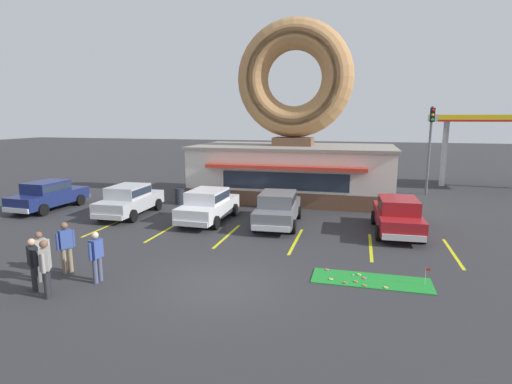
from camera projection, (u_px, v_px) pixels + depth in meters
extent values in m
plane|color=#2D2D30|center=(219.00, 285.00, 12.22)|extent=(160.00, 160.00, 0.00)
cube|color=brown|center=(292.00, 191.00, 25.48)|extent=(12.00, 6.00, 0.90)
cube|color=silver|center=(293.00, 166.00, 25.19)|extent=(12.00, 6.00, 2.30)
cube|color=gray|center=(293.00, 147.00, 24.96)|extent=(12.30, 6.30, 0.16)
cube|color=red|center=(283.00, 168.00, 21.99)|extent=(9.00, 0.60, 0.20)
cube|color=#232D3D|center=(284.00, 181.00, 22.41)|extent=(7.20, 0.03, 1.00)
cube|color=brown|center=(293.00, 141.00, 24.90)|extent=(2.40, 1.80, 0.50)
torus|color=#B27F4C|center=(294.00, 79.00, 24.21)|extent=(7.10, 1.90, 7.10)
torus|color=tan|center=(293.00, 78.00, 23.81)|extent=(6.25, 1.05, 6.24)
cube|color=#1E842D|center=(371.00, 281.00, 12.51)|extent=(3.66, 1.24, 0.03)
torus|color=#E5C666|center=(331.00, 279.00, 12.54)|extent=(0.13, 0.13, 0.04)
torus|color=#E5C666|center=(359.00, 275.00, 12.90)|extent=(0.13, 0.13, 0.04)
torus|color=#A5724C|center=(365.00, 285.00, 12.07)|extent=(0.13, 0.13, 0.04)
torus|color=#A5724C|center=(356.00, 281.00, 12.37)|extent=(0.13, 0.13, 0.04)
torus|color=#D8667F|center=(327.00, 270.00, 13.34)|extent=(0.13, 0.13, 0.04)
torus|color=#A5724C|center=(345.00, 283.00, 12.27)|extent=(0.13, 0.13, 0.04)
torus|color=#E5C666|center=(386.00, 287.00, 11.92)|extent=(0.13, 0.13, 0.04)
torus|color=#D8667F|center=(365.00, 278.00, 12.62)|extent=(0.13, 0.13, 0.04)
sphere|color=white|center=(353.00, 275.00, 12.86)|extent=(0.04, 0.04, 0.04)
cylinder|color=silver|center=(425.00, 276.00, 12.11)|extent=(0.01, 0.01, 0.55)
cube|color=red|center=(428.00, 269.00, 12.05)|extent=(0.12, 0.01, 0.08)
cube|color=navy|center=(49.00, 198.00, 22.30)|extent=(1.96, 4.48, 0.68)
cube|color=navy|center=(46.00, 187.00, 22.04)|extent=(1.66, 2.17, 0.60)
cube|color=#232D3D|center=(46.00, 187.00, 22.04)|extent=(1.68, 2.09, 0.36)
cube|color=silver|center=(78.00, 195.00, 24.44)|extent=(1.67, 0.18, 0.24)
cube|color=silver|center=(15.00, 211.00, 20.25)|extent=(1.67, 0.18, 0.24)
cylinder|color=black|center=(56.00, 198.00, 23.90)|extent=(0.25, 0.65, 0.64)
cylinder|color=black|center=(80.00, 200.00, 23.39)|extent=(0.25, 0.65, 0.64)
cylinder|color=black|center=(17.00, 208.00, 21.33)|extent=(0.25, 0.65, 0.64)
cylinder|color=black|center=(43.00, 210.00, 20.82)|extent=(0.25, 0.65, 0.64)
cube|color=maroon|center=(397.00, 218.00, 17.69)|extent=(1.94, 4.47, 0.68)
cube|color=maroon|center=(398.00, 205.00, 17.43)|extent=(1.64, 2.16, 0.60)
cube|color=#232D3D|center=(399.00, 205.00, 17.43)|extent=(1.66, 2.08, 0.36)
cube|color=silver|center=(391.00, 212.00, 19.88)|extent=(1.67, 0.17, 0.24)
cube|color=silver|center=(404.00, 238.00, 15.59)|extent=(1.67, 0.17, 0.24)
cylinder|color=black|center=(374.00, 217.00, 19.25)|extent=(0.25, 0.65, 0.64)
cylinder|color=black|center=(412.00, 219.00, 18.88)|extent=(0.25, 0.65, 0.64)
cylinder|color=black|center=(379.00, 233.00, 16.63)|extent=(0.25, 0.65, 0.64)
cylinder|color=black|center=(424.00, 236.00, 16.26)|extent=(0.25, 0.65, 0.64)
cube|color=silver|center=(209.00, 208.00, 19.73)|extent=(1.82, 4.42, 0.68)
cube|color=silver|center=(207.00, 196.00, 19.47)|extent=(1.59, 2.12, 0.60)
cube|color=#232D3D|center=(207.00, 195.00, 19.47)|extent=(1.61, 2.04, 0.36)
cube|color=silver|center=(224.00, 204.00, 21.89)|extent=(1.67, 0.12, 0.24)
cube|color=silver|center=(190.00, 224.00, 17.66)|extent=(1.67, 0.12, 0.24)
cylinder|color=black|center=(203.00, 208.00, 21.31)|extent=(0.23, 0.64, 0.64)
cylinder|color=black|center=(234.00, 210.00, 20.86)|extent=(0.23, 0.64, 0.64)
cylinder|color=black|center=(181.00, 220.00, 18.73)|extent=(0.23, 0.64, 0.64)
cylinder|color=black|center=(216.00, 223.00, 18.27)|extent=(0.23, 0.64, 0.64)
cube|color=#B2B5BA|center=(130.00, 203.00, 20.96)|extent=(1.92, 4.46, 0.68)
cube|color=#B2B5BA|center=(128.00, 191.00, 20.70)|extent=(1.64, 2.16, 0.60)
cube|color=#232D3D|center=(128.00, 191.00, 20.70)|extent=(1.66, 2.07, 0.36)
cube|color=silver|center=(150.00, 199.00, 23.15)|extent=(1.67, 0.16, 0.24)
cube|color=silver|center=(106.00, 217.00, 18.86)|extent=(1.67, 0.16, 0.24)
cylinder|color=black|center=(129.00, 203.00, 22.52)|extent=(0.24, 0.65, 0.64)
cylinder|color=black|center=(158.00, 204.00, 22.15)|extent=(0.24, 0.65, 0.64)
cylinder|color=black|center=(101.00, 214.00, 19.90)|extent=(0.24, 0.65, 0.64)
cylinder|color=black|center=(133.00, 216.00, 19.53)|extent=(0.24, 0.65, 0.64)
cube|color=slate|center=(278.00, 211.00, 19.03)|extent=(2.02, 4.50, 0.68)
cube|color=slate|center=(278.00, 199.00, 18.77)|extent=(1.68, 2.19, 0.60)
cube|color=#232D3D|center=(278.00, 198.00, 18.77)|extent=(1.70, 2.11, 0.36)
cube|color=silver|center=(284.00, 206.00, 21.23)|extent=(1.67, 0.20, 0.24)
cube|color=silver|center=(271.00, 229.00, 16.92)|extent=(1.67, 0.20, 0.24)
cylinder|color=black|center=(265.00, 211.00, 20.58)|extent=(0.26, 0.65, 0.64)
cylinder|color=black|center=(299.00, 213.00, 20.25)|extent=(0.26, 0.65, 0.64)
cylinder|color=black|center=(254.00, 225.00, 17.94)|extent=(0.26, 0.65, 0.64)
cylinder|color=black|center=(293.00, 227.00, 17.61)|extent=(0.26, 0.65, 0.64)
cylinder|color=slate|center=(38.00, 270.00, 12.38)|extent=(0.15, 0.15, 0.78)
cylinder|color=slate|center=(45.00, 268.00, 12.52)|extent=(0.15, 0.15, 0.78)
cube|color=gray|center=(40.00, 248.00, 12.33)|extent=(0.39, 0.45, 0.57)
cylinder|color=gray|center=(31.00, 251.00, 12.15)|extent=(0.10, 0.10, 0.53)
cylinder|color=gray|center=(48.00, 247.00, 12.51)|extent=(0.10, 0.10, 0.53)
sphere|color=brown|center=(38.00, 235.00, 12.25)|extent=(0.21, 0.21, 0.21)
cylinder|color=#7F7056|center=(70.00, 259.00, 13.23)|extent=(0.15, 0.15, 0.84)
cylinder|color=#7F7056|center=(64.00, 261.00, 13.09)|extent=(0.15, 0.15, 0.84)
cube|color=#33478C|center=(65.00, 239.00, 13.02)|extent=(0.40, 0.45, 0.61)
cylinder|color=#33478C|center=(73.00, 238.00, 13.20)|extent=(0.10, 0.10, 0.56)
cylinder|color=#33478C|center=(57.00, 242.00, 12.86)|extent=(0.10, 0.10, 0.56)
sphere|color=brown|center=(64.00, 226.00, 12.94)|extent=(0.23, 0.23, 0.23)
cylinder|color=#474C66|center=(100.00, 269.00, 12.47)|extent=(0.15, 0.15, 0.80)
cylinder|color=#474C66|center=(95.00, 271.00, 12.29)|extent=(0.15, 0.15, 0.80)
cube|color=#33478C|center=(96.00, 249.00, 12.25)|extent=(0.28, 0.40, 0.58)
cylinder|color=#33478C|center=(102.00, 247.00, 12.49)|extent=(0.10, 0.10, 0.54)
cylinder|color=#33478C|center=(90.00, 252.00, 12.03)|extent=(0.10, 0.10, 0.54)
sphere|color=beige|center=(95.00, 235.00, 12.17)|extent=(0.21, 0.21, 0.21)
cylinder|color=#232328|center=(48.00, 282.00, 11.41)|extent=(0.15, 0.15, 0.83)
cylinder|color=#232328|center=(47.00, 285.00, 11.22)|extent=(0.15, 0.15, 0.83)
cube|color=gray|center=(45.00, 259.00, 11.19)|extent=(0.40, 0.45, 0.61)
cylinder|color=gray|center=(47.00, 257.00, 11.43)|extent=(0.10, 0.10, 0.56)
cylinder|color=gray|center=(43.00, 263.00, 10.96)|extent=(0.10, 0.10, 0.56)
sphere|color=brown|center=(43.00, 244.00, 11.11)|extent=(0.22, 0.22, 0.22)
cylinder|color=#232328|center=(34.00, 277.00, 11.83)|extent=(0.15, 0.15, 0.78)
cylinder|color=#232328|center=(36.00, 279.00, 11.69)|extent=(0.15, 0.15, 0.78)
cube|color=black|center=(33.00, 256.00, 11.64)|extent=(0.45, 0.41, 0.57)
cylinder|color=black|center=(31.00, 255.00, 11.82)|extent=(0.10, 0.10, 0.53)
cylinder|color=black|center=(35.00, 259.00, 11.46)|extent=(0.10, 0.10, 0.53)
sphere|color=tan|center=(31.00, 242.00, 11.56)|extent=(0.21, 0.21, 0.21)
cylinder|color=#232833|center=(180.00, 196.00, 23.67)|extent=(0.56, 0.56, 0.95)
torus|color=black|center=(179.00, 188.00, 23.58)|extent=(0.57, 0.57, 0.05)
cylinder|color=#595B60|center=(429.00, 151.00, 26.32)|extent=(0.16, 0.16, 5.80)
cube|color=black|center=(432.00, 115.00, 25.72)|extent=(0.28, 0.24, 0.90)
sphere|color=red|center=(433.00, 110.00, 25.55)|extent=(0.18, 0.18, 0.18)
sphere|color=orange|center=(433.00, 115.00, 25.60)|extent=(0.18, 0.18, 0.18)
sphere|color=green|center=(432.00, 120.00, 25.66)|extent=(0.18, 0.18, 0.18)
cylinder|color=silver|center=(444.00, 154.00, 29.78)|extent=(0.40, 0.40, 4.80)
cube|color=silver|center=(500.00, 118.00, 28.44)|extent=(9.00, 4.40, 0.50)
cube|color=yellow|center=(512.00, 118.00, 26.33)|extent=(9.00, 0.04, 0.44)
cube|color=red|center=(512.00, 121.00, 26.34)|extent=(9.00, 0.04, 0.12)
cube|color=yellow|center=(107.00, 227.00, 18.80)|extent=(0.12, 3.60, 0.01)
cube|color=yellow|center=(164.00, 231.00, 18.07)|extent=(0.12, 3.60, 0.01)
cube|color=yellow|center=(227.00, 236.00, 17.33)|extent=(0.12, 3.60, 0.01)
cube|color=yellow|center=(296.00, 241.00, 16.59)|extent=(0.12, 3.60, 0.01)
cube|color=yellow|center=(371.00, 247.00, 15.85)|extent=(0.12, 3.60, 0.01)
cube|color=yellow|center=(453.00, 253.00, 15.11)|extent=(0.12, 3.60, 0.01)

